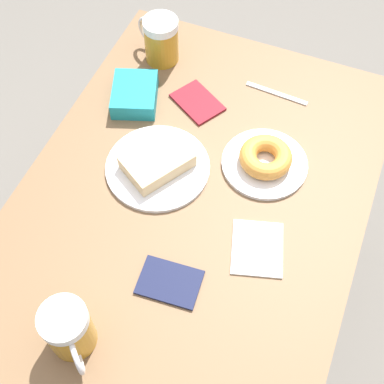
{
  "coord_description": "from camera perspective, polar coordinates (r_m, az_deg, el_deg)",
  "views": [
    {
      "loc": [
        -0.24,
        0.59,
        1.76
      ],
      "look_at": [
        0.0,
        0.0,
        0.76
      ],
      "focal_mm": 50.0,
      "sensor_mm": 36.0,
      "label": 1
    }
  ],
  "objects": [
    {
      "name": "table",
      "position": [
        1.26,
        -0.0,
        -2.02
      ],
      "size": [
        0.77,
        1.08,
        0.74
      ],
      "color": "brown",
      "rests_on": "ground_plane"
    },
    {
      "name": "plate_with_cake",
      "position": [
        1.24,
        -3.7,
        2.96
      ],
      "size": [
        0.24,
        0.24,
        0.05
      ],
      "color": "silver",
      "rests_on": "table"
    },
    {
      "name": "fork",
      "position": [
        1.41,
        9.01,
        10.35
      ],
      "size": [
        0.17,
        0.02,
        0.0
      ],
      "rotation": [
        0.0,
        0.0,
        4.65
      ],
      "color": "silver",
      "rests_on": "table"
    },
    {
      "name": "beer_mug_center",
      "position": [
        1.45,
        -3.37,
        15.92
      ],
      "size": [
        0.13,
        0.09,
        0.12
      ],
      "color": "#C68C23",
      "rests_on": "table"
    },
    {
      "name": "plate_with_donut",
      "position": [
        1.25,
        7.81,
        3.44
      ],
      "size": [
        0.2,
        0.2,
        0.05
      ],
      "color": "silver",
      "rests_on": "table"
    },
    {
      "name": "passport_far_edge",
      "position": [
        1.11,
        -2.41,
        -9.59
      ],
      "size": [
        0.13,
        0.1,
        0.01
      ],
      "rotation": [
        0.0,
        0.0,
        4.8
      ],
      "color": "#141938",
      "rests_on": "table"
    },
    {
      "name": "ground_plane",
      "position": [
        1.88,
        -0.0,
        -12.52
      ],
      "size": [
        8.0,
        8.0,
        0.0
      ],
      "primitive_type": "plane",
      "color": "#666059"
    },
    {
      "name": "beer_mug_left",
      "position": [
        1.04,
        -13.0,
        -14.15
      ],
      "size": [
        0.11,
        0.11,
        0.12
      ],
      "color": "#C68C23",
      "rests_on": "table"
    },
    {
      "name": "blue_pouch",
      "position": [
        1.37,
        -6.13,
        10.31
      ],
      "size": [
        0.15,
        0.16,
        0.05
      ],
      "rotation": [
        0.0,
        0.0,
        1.91
      ],
      "color": "teal",
      "rests_on": "table"
    },
    {
      "name": "passport_near_edge",
      "position": [
        1.37,
        0.58,
        9.56
      ],
      "size": [
        0.15,
        0.14,
        0.01
      ],
      "rotation": [
        0.0,
        0.0,
        1.03
      ],
      "color": "maroon",
      "rests_on": "table"
    },
    {
      "name": "napkin_folded",
      "position": [
        1.15,
        6.98,
        -5.97
      ],
      "size": [
        0.14,
        0.15,
        0.0
      ],
      "rotation": [
        0.0,
        0.0,
        5.0
      ],
      "color": "white",
      "rests_on": "table"
    }
  ]
}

